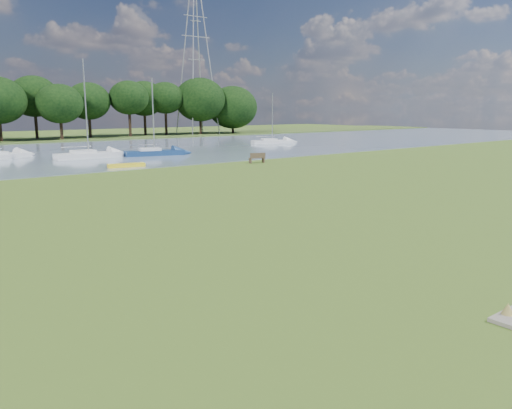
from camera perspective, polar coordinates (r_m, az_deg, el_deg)
ground at (r=23.09m, az=-0.90°, el=-1.99°), size 220.00×220.00×0.00m
river at (r=61.64m, az=-25.47°, el=5.03°), size 220.00×40.00×0.10m
riverbank_bench at (r=48.24m, az=0.13°, el=5.35°), size 1.68×0.82×1.00m
kayak at (r=46.00m, az=-14.59°, el=4.37°), size 3.33×1.25×0.33m
pylon at (r=104.29m, az=-6.90°, el=18.56°), size 6.33×4.43×31.02m
sailboat_2 at (r=55.74m, az=-18.67°, el=5.60°), size 6.88×2.01×10.18m
sailboat_3 at (r=75.55m, az=1.81°, el=7.32°), size 6.42×3.70×7.42m
sailboat_4 at (r=56.90m, az=-11.60°, el=6.03°), size 6.73×3.16×8.43m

